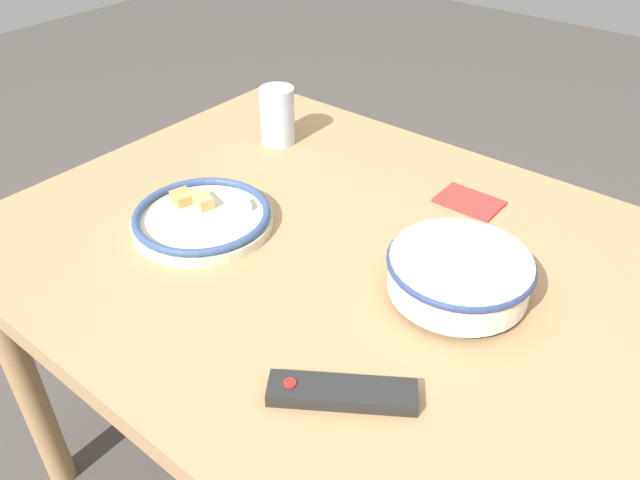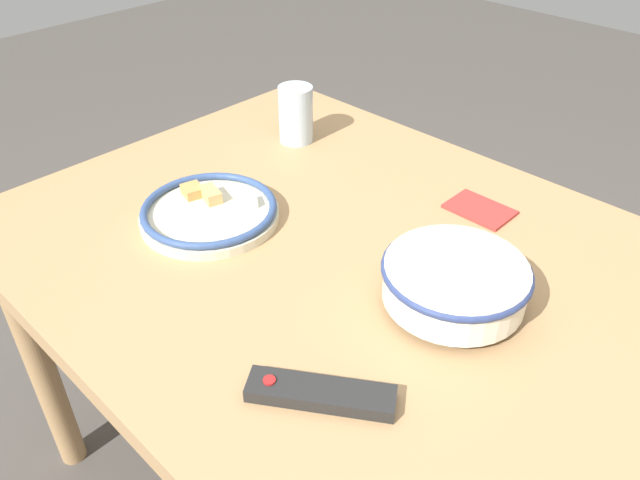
% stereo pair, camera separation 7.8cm
% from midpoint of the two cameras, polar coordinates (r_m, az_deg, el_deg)
% --- Properties ---
extents(dining_table, '(1.35, 0.93, 0.72)m').
position_cam_midpoint_polar(dining_table, '(1.11, 6.38, -5.51)').
color(dining_table, tan).
rests_on(dining_table, ground_plane).
extents(noodle_bowl, '(0.23, 0.23, 0.07)m').
position_cam_midpoint_polar(noodle_bowl, '(0.97, 14.47, -3.75)').
color(noodle_bowl, silver).
rests_on(noodle_bowl, dining_table).
extents(food_plate, '(0.26, 0.26, 0.04)m').
position_cam_midpoint_polar(food_plate, '(1.16, -8.18, 2.52)').
color(food_plate, beige).
rests_on(food_plate, dining_table).
extents(tv_remote, '(0.19, 0.15, 0.02)m').
position_cam_midpoint_polar(tv_remote, '(0.84, 2.80, -13.93)').
color(tv_remote, black).
rests_on(tv_remote, dining_table).
extents(drinking_glass, '(0.08, 0.08, 0.13)m').
position_cam_midpoint_polar(drinking_glass, '(1.41, -0.62, 11.40)').
color(drinking_glass, silver).
rests_on(drinking_glass, dining_table).
extents(folded_napkin, '(0.12, 0.08, 0.01)m').
position_cam_midpoint_polar(folded_napkin, '(1.23, 16.17, 2.66)').
color(folded_napkin, '#B2332D').
rests_on(folded_napkin, dining_table).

